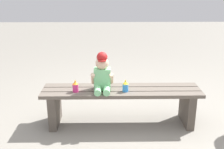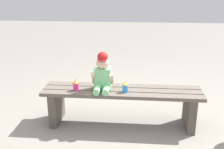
{
  "view_description": "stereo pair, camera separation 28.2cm",
  "coord_description": "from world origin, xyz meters",
  "px_view_note": "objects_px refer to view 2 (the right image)",
  "views": [
    {
      "loc": [
        -0.14,
        -2.72,
        1.48
      ],
      "look_at": [
        -0.1,
        -0.05,
        0.58
      ],
      "focal_mm": 44.44,
      "sensor_mm": 36.0,
      "label": 1
    },
    {
      "loc": [
        0.14,
        -2.71,
        1.48
      ],
      "look_at": [
        -0.1,
        -0.05,
        0.58
      ],
      "focal_mm": 44.44,
      "sensor_mm": 36.0,
      "label": 2
    }
  ],
  "objects_px": {
    "sippy_cup_left": "(76,85)",
    "child_figure": "(103,73)",
    "park_bench": "(122,100)",
    "sippy_cup_right": "(125,87)"
  },
  "relations": [
    {
      "from": "park_bench",
      "to": "child_figure",
      "type": "height_order",
      "value": "child_figure"
    },
    {
      "from": "child_figure",
      "to": "park_bench",
      "type": "bearing_deg",
      "value": 4.13
    },
    {
      "from": "park_bench",
      "to": "sippy_cup_left",
      "type": "xyz_separation_m",
      "value": [
        -0.48,
        -0.07,
        0.18
      ]
    },
    {
      "from": "park_bench",
      "to": "sippy_cup_right",
      "type": "distance_m",
      "value": 0.2
    },
    {
      "from": "sippy_cup_left",
      "to": "park_bench",
      "type": "bearing_deg",
      "value": 8.18
    },
    {
      "from": "sippy_cup_left",
      "to": "child_figure",
      "type": "bearing_deg",
      "value": 11.09
    },
    {
      "from": "sippy_cup_left",
      "to": "sippy_cup_right",
      "type": "relative_size",
      "value": 1.0
    },
    {
      "from": "child_figure",
      "to": "sippy_cup_left",
      "type": "bearing_deg",
      "value": -168.91
    },
    {
      "from": "child_figure",
      "to": "sippy_cup_left",
      "type": "xyz_separation_m",
      "value": [
        -0.28,
        -0.05,
        -0.12
      ]
    },
    {
      "from": "child_figure",
      "to": "sippy_cup_right",
      "type": "relative_size",
      "value": 3.26
    }
  ]
}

